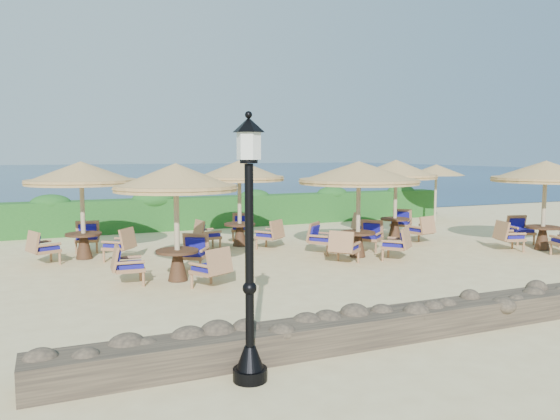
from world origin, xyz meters
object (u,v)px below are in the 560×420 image
at_px(cafe_set_5, 396,183).
at_px(extra_parasol, 436,170).
at_px(cafe_set_1, 359,187).
at_px(lamp_post, 249,260).
at_px(cafe_set_2, 545,187).
at_px(cafe_set_0, 176,197).
at_px(cafe_set_3, 82,188).
at_px(cafe_set_4, 239,185).

bearing_deg(cafe_set_5, extra_parasol, 36.84).
bearing_deg(cafe_set_5, cafe_set_1, -141.32).
xyz_separation_m(lamp_post, cafe_set_1, (5.58, 6.60, 0.39)).
bearing_deg(cafe_set_2, cafe_set_0, 178.15).
distance_m(lamp_post, cafe_set_3, 9.42).
xyz_separation_m(cafe_set_0, cafe_set_3, (-1.78, 3.55, 0.04)).
distance_m(cafe_set_2, cafe_set_4, 9.09).
distance_m(cafe_set_0, cafe_set_2, 10.87).
distance_m(cafe_set_1, cafe_set_5, 3.57).
xyz_separation_m(cafe_set_2, cafe_set_3, (-12.65, 3.90, 0.05)).
height_order(cafe_set_3, cafe_set_5, same).
height_order(cafe_set_1, cafe_set_2, same).
distance_m(cafe_set_1, cafe_set_4, 3.85).
distance_m(cafe_set_0, cafe_set_5, 8.59).
relative_size(cafe_set_1, cafe_set_3, 1.13).
bearing_deg(cafe_set_5, cafe_set_4, 171.80).
bearing_deg(cafe_set_2, cafe_set_3, 162.86).
bearing_deg(cafe_set_0, cafe_set_5, 21.03).
bearing_deg(extra_parasol, cafe_set_1, -142.41).
bearing_deg(lamp_post, extra_parasol, 43.60).
relative_size(extra_parasol, cafe_set_1, 0.72).
bearing_deg(cafe_set_1, extra_parasol, 37.59).
bearing_deg(cafe_set_3, cafe_set_1, -21.07).
relative_size(cafe_set_2, cafe_set_4, 1.09).
distance_m(extra_parasol, cafe_set_2, 6.75).
height_order(lamp_post, cafe_set_0, lamp_post).
height_order(extra_parasol, cafe_set_4, cafe_set_4).
xyz_separation_m(cafe_set_0, cafe_set_5, (8.01, 3.08, -0.01)).
height_order(extra_parasol, cafe_set_0, cafe_set_0).
relative_size(cafe_set_1, cafe_set_2, 1.08).
relative_size(extra_parasol, cafe_set_5, 0.86).
bearing_deg(cafe_set_4, cafe_set_3, -176.44).
distance_m(cafe_set_1, cafe_set_3, 7.51).
xyz_separation_m(extra_parasol, cafe_set_3, (-14.02, -2.70, -0.23)).
xyz_separation_m(extra_parasol, cafe_set_2, (-1.38, -6.60, -0.28)).
relative_size(cafe_set_2, cafe_set_3, 1.05).
bearing_deg(cafe_set_0, cafe_set_2, -1.85).
relative_size(cafe_set_4, cafe_set_5, 1.01).
bearing_deg(lamp_post, cafe_set_5, 46.53).
bearing_deg(lamp_post, cafe_set_2, 25.69).
distance_m(extra_parasol, cafe_set_0, 13.75).
distance_m(cafe_set_2, cafe_set_3, 13.24).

